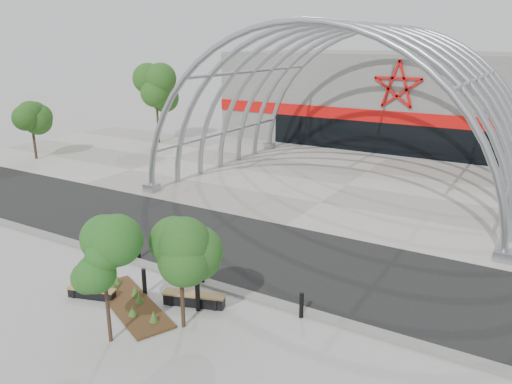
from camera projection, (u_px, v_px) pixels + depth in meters
The scene contains 18 objects.
ground at pixel (204, 280), 19.79m from camera, with size 140.00×140.00×0.00m, color #9D9D97.
road at pixel (250, 249), 22.66m from camera, with size 140.00×7.00×0.02m, color black.
forecourt at pixel (346, 185), 32.51m from camera, with size 60.00×17.00×0.04m, color gray.
kerb at pixel (201, 281), 19.57m from camera, with size 60.00×0.50×0.12m, color slate.
arena_building at pixel (419, 98), 46.08m from camera, with size 34.00×15.24×8.00m.
vault_canopy at pixel (346, 185), 32.51m from camera, with size 20.80×15.80×20.36m.
planting_bed at pixel (132, 302), 17.90m from camera, with size 4.65×3.12×0.47m.
street_tree_0 at pixel (103, 260), 14.98m from camera, with size 1.70×1.70×3.87m.
street_tree_1 at pixel (180, 245), 15.73m from camera, with size 1.72×1.72×4.07m.
bench_0 at pixel (92, 293), 18.36m from camera, with size 1.87×0.94×0.38m.
bench_1 at pixel (194, 299), 17.84m from camera, with size 2.29×1.21×0.47m.
bollard_0 at pixel (138, 247), 21.59m from camera, with size 0.17×0.17×1.07m, color black.
bollard_1 at pixel (144, 282), 18.54m from camera, with size 0.16×0.16×1.03m, color black.
bollard_2 at pixel (203, 275), 19.28m from camera, with size 0.14×0.14×0.86m, color black.
bollard_3 at pixel (198, 297), 17.42m from camera, with size 0.17×0.17×1.05m, color black.
bollard_4 at pixel (301, 305), 16.99m from camera, with size 0.15×0.15×0.94m, color black.
bg_tree_0 at pixel (156, 92), 44.65m from camera, with size 3.00×3.00×6.45m.
bg_tree_2 at pixel (30, 111), 38.63m from camera, with size 2.55×2.55×5.38m.
Camera 1 is at (10.94, -14.31, 9.14)m, focal length 35.00 mm.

